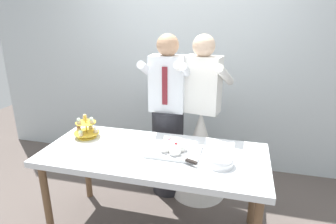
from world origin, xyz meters
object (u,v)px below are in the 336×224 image
cupcake_stand (86,129)px  person_bride (200,143)px  person_groom (168,126)px  main_cake_tray (174,148)px  plate_stack (219,160)px  dessert_table (154,160)px

cupcake_stand → person_bride: 1.13m
person_groom → person_bride: bearing=6.6°
main_cake_tray → person_bride: person_bride is taller
cupcake_stand → main_cake_tray: cupcake_stand is taller
plate_stack → person_groom: bearing=129.0°
dessert_table → person_bride: (0.28, 0.68, -0.12)m
person_bride → plate_stack: bearing=-71.8°
main_cake_tray → cupcake_stand: bearing=172.6°
dessert_table → person_groom: 0.64m
cupcake_stand → plate_stack: bearing=-10.0°
cupcake_stand → person_bride: (0.95, 0.54, -0.27)m
cupcake_stand → plate_stack: (1.20, -0.21, -0.04)m
plate_stack → person_groom: size_ratio=0.13×
person_bride → dessert_table: bearing=-112.5°
cupcake_stand → dessert_table: bearing=-11.5°
person_bride → main_cake_tray: bearing=-100.4°
plate_stack → person_groom: (-0.58, 0.72, -0.07)m
person_bride → person_groom: bearing=-173.4°
person_groom → cupcake_stand: bearing=-141.0°
person_groom → person_bride: (0.33, 0.04, -0.16)m
person_groom → person_bride: size_ratio=1.00×
dessert_table → cupcake_stand: (-0.67, 0.14, 0.15)m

